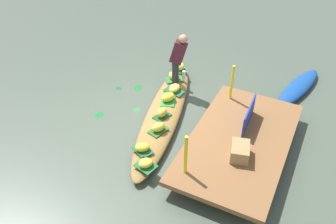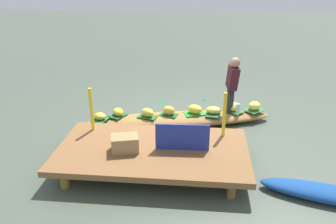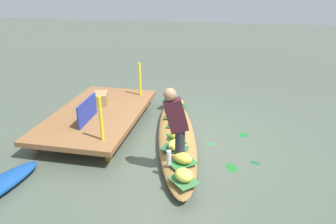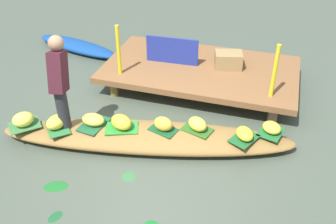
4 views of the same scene
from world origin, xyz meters
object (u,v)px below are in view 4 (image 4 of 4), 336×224
at_px(banana_bunch_4, 121,122).
at_px(banana_bunch_1, 245,134).
at_px(banana_bunch_5, 272,128).
at_px(banana_bunch_7, 93,120).
at_px(water_bottle, 60,111).
at_px(market_banner, 172,51).
at_px(vendor_person, 59,79).
at_px(banana_bunch_6, 57,122).
at_px(banana_bunch_0, 163,124).
at_px(banana_bunch_3, 23,119).
at_px(banana_bunch_2, 197,124).
at_px(moored_boat, 77,46).
at_px(vendor_boat, 147,137).
at_px(produce_crate, 228,60).

bearing_deg(banana_bunch_4, banana_bunch_1, 9.04).
relative_size(banana_bunch_5, banana_bunch_7, 0.82).
distance_m(water_bottle, market_banner, 2.17).
relative_size(banana_bunch_1, market_banner, 0.31).
relative_size(vendor_person, water_bottle, 5.05).
bearing_deg(banana_bunch_6, market_banner, 64.54).
xyz_separation_m(banana_bunch_0, vendor_person, (-1.31, -0.25, 0.60)).
distance_m(banana_bunch_3, water_bottle, 0.49).
height_order(banana_bunch_1, banana_bunch_2, banana_bunch_2).
height_order(moored_boat, banana_bunch_4, banana_bunch_4).
bearing_deg(banana_bunch_1, vendor_person, -171.02).
xyz_separation_m(vendor_boat, banana_bunch_5, (1.61, 0.45, 0.19)).
bearing_deg(banana_bunch_3, banana_bunch_2, 14.71).
distance_m(moored_boat, banana_bunch_2, 3.77).
height_order(banana_bunch_6, produce_crate, produce_crate).
height_order(moored_boat, water_bottle, water_bottle).
bearing_deg(banana_bunch_4, vendor_boat, 10.21).
xyz_separation_m(banana_bunch_3, banana_bunch_6, (0.46, 0.09, -0.00)).
distance_m(banana_bunch_4, market_banner, 1.87).
relative_size(banana_bunch_1, banana_bunch_2, 0.99).
bearing_deg(banana_bunch_6, banana_bunch_4, 16.53).
height_order(banana_bunch_3, banana_bunch_4, banana_bunch_4).
height_order(banana_bunch_0, banana_bunch_6, banana_bunch_0).
height_order(moored_boat, banana_bunch_1, banana_bunch_1).
relative_size(moored_boat, banana_bunch_0, 7.50).
distance_m(banana_bunch_7, vendor_person, 0.73).
relative_size(vendor_boat, banana_bunch_6, 13.20).
xyz_separation_m(moored_boat, produce_crate, (3.14, -0.53, 0.39)).
xyz_separation_m(banana_bunch_6, produce_crate, (1.93, 2.22, 0.16)).
distance_m(banana_bunch_0, banana_bunch_4, 0.57).
height_order(banana_bunch_0, banana_bunch_4, banana_bunch_0).
distance_m(banana_bunch_1, banana_bunch_4, 1.64).
xyz_separation_m(moored_boat, banana_bunch_6, (1.20, -2.74, 0.24)).
xyz_separation_m(banana_bunch_2, banana_bunch_4, (-0.99, -0.27, 0.01)).
bearing_deg(water_bottle, produce_crate, 44.89).
relative_size(banana_bunch_1, produce_crate, 0.63).
bearing_deg(banana_bunch_1, vendor_boat, -171.26).
bearing_deg(banana_bunch_3, banana_bunch_7, 18.32).
xyz_separation_m(banana_bunch_2, banana_bunch_6, (-1.82, -0.51, 0.00)).
height_order(banana_bunch_6, vendor_person, vendor_person).
xyz_separation_m(vendor_boat, banana_bunch_7, (-0.74, -0.10, 0.20)).
relative_size(banana_bunch_1, banana_bunch_6, 0.91).
xyz_separation_m(moored_boat, banana_bunch_0, (2.59, -2.37, 0.24)).
bearing_deg(produce_crate, banana_bunch_1, -73.05).
bearing_deg(banana_bunch_2, vendor_boat, -162.41).
bearing_deg(banana_bunch_1, banana_bunch_0, -173.06).
xyz_separation_m(banana_bunch_1, banana_bunch_5, (0.32, 0.25, -0.01)).
distance_m(banana_bunch_2, water_bottle, 1.92).
height_order(banana_bunch_1, banana_bunch_7, banana_bunch_7).
bearing_deg(moored_boat, banana_bunch_1, -17.65).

